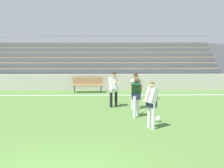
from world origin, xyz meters
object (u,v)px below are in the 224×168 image
object	(u,v)px
soccer_ball	(158,119)
player_dark_wide_right	(136,93)
player_white_overlapping	(114,86)
bench_far_left	(88,83)
bleacher_stand	(91,62)
player_white_on_ball	(151,100)
player_white_wide_left	(135,88)

from	to	relation	value
soccer_ball	player_dark_wide_right	bearing A→B (deg)	134.42
player_white_overlapping	bench_far_left	bearing A→B (deg)	109.82
bleacher_stand	player_dark_wide_right	size ratio (longest dim) A/B	11.18
player_white_on_ball	player_white_overlapping	world-z (taller)	player_white_on_ball
player_white_overlapping	soccer_ball	world-z (taller)	player_white_overlapping
bleacher_stand	player_white_on_ball	distance (m)	12.43
player_dark_wide_right	bench_far_left	bearing A→B (deg)	111.74
player_white_on_ball	player_white_wide_left	size ratio (longest dim) A/B	1.04
player_dark_wide_right	player_white_on_ball	world-z (taller)	player_white_on_ball
bench_far_left	player_white_wide_left	world-z (taller)	player_white_wide_left
player_white_on_ball	soccer_ball	xyz separation A→B (m)	(0.40, 0.91, -0.92)
bleacher_stand	player_white_overlapping	size ratio (longest dim) A/B	11.23
player_dark_wide_right	player_white_overlapping	size ratio (longest dim) A/B	1.00
bleacher_stand	soccer_ball	size ratio (longest dim) A/B	84.19
bench_far_left	soccer_ball	xyz separation A→B (m)	(3.11, -6.63, -0.44)
player_dark_wide_right	player_white_wide_left	distance (m)	1.42
bleacher_stand	soccer_ball	world-z (taller)	bleacher_stand
bench_far_left	player_white_overlapping	size ratio (longest dim) A/B	1.09
bench_far_left	player_white_overlapping	world-z (taller)	player_white_overlapping
player_dark_wide_right	player_white_wide_left	xyz separation A→B (m)	(0.10, 1.42, -0.01)
bench_far_left	player_dark_wide_right	distance (m)	6.28
bleacher_stand	player_white_overlapping	world-z (taller)	bleacher_stand
soccer_ball	player_white_on_ball	bearing A→B (deg)	-113.77
soccer_ball	bleacher_stand	bearing A→B (deg)	105.56
bench_far_left	soccer_ball	size ratio (longest dim) A/B	8.18
player_dark_wide_right	player_white_overlapping	bearing A→B (deg)	115.70
bleacher_stand	player_white_on_ball	bearing A→B (deg)	-77.35
player_white_on_ball	player_white_overlapping	size ratio (longest dim) A/B	1.04
player_white_wide_left	soccer_ball	xyz separation A→B (m)	(0.69, -2.23, -0.87)
player_dark_wide_right	player_white_overlapping	world-z (taller)	player_dark_wide_right
player_white_on_ball	player_white_overlapping	distance (m)	3.79
player_white_overlapping	player_white_on_ball	bearing A→B (deg)	-70.26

